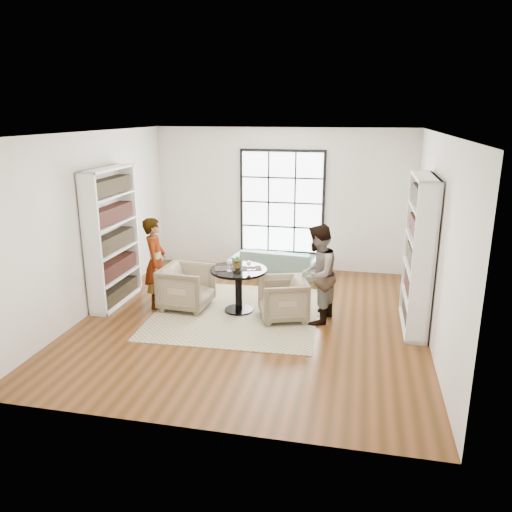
% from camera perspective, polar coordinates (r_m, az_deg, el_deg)
% --- Properties ---
extents(ground, '(6.00, 6.00, 0.00)m').
position_cam_1_polar(ground, '(8.29, -0.46, -7.31)').
color(ground, brown).
extents(room_shell, '(6.00, 6.01, 6.00)m').
position_cam_1_polar(room_shell, '(8.39, 0.32, 2.05)').
color(room_shell, silver).
rests_on(room_shell, ground).
extents(rug, '(2.85, 2.85, 0.01)m').
position_cam_1_polar(rug, '(8.57, -2.29, -6.48)').
color(rug, tan).
rests_on(rug, ground).
extents(pedestal_table, '(0.96, 0.96, 0.76)m').
position_cam_1_polar(pedestal_table, '(8.45, -2.00, -2.85)').
color(pedestal_table, black).
rests_on(pedestal_table, ground).
extents(sofa, '(1.97, 0.92, 0.56)m').
position_cam_1_polar(sofa, '(10.45, 2.56, -0.68)').
color(sofa, gray).
rests_on(sofa, ground).
extents(armchair_left, '(0.87, 0.85, 0.75)m').
position_cam_1_polar(armchair_left, '(8.74, -7.93, -3.55)').
color(armchair_left, tan).
rests_on(armchair_left, ground).
extents(armchair_right, '(0.96, 0.95, 0.69)m').
position_cam_1_polar(armchair_right, '(8.22, 3.08, -4.92)').
color(armchair_right, '#C4B18C').
rests_on(armchair_right, ground).
extents(person_left, '(0.49, 0.64, 1.58)m').
position_cam_1_polar(person_left, '(8.81, -11.40, -0.74)').
color(person_left, gray).
rests_on(person_left, ground).
extents(person_right, '(0.77, 0.90, 1.62)m').
position_cam_1_polar(person_right, '(8.01, 7.02, -2.10)').
color(person_right, gray).
rests_on(person_right, ground).
extents(placemat_left, '(0.40, 0.35, 0.01)m').
position_cam_1_polar(placemat_left, '(8.39, -3.57, -1.45)').
color(placemat_left, black).
rests_on(placemat_left, pedestal_table).
extents(placemat_right, '(0.40, 0.35, 0.01)m').
position_cam_1_polar(placemat_right, '(8.40, -0.56, -1.42)').
color(placemat_right, black).
rests_on(placemat_right, pedestal_table).
extents(cutlery_left, '(0.20, 0.25, 0.01)m').
position_cam_1_polar(cutlery_left, '(8.39, -3.57, -1.41)').
color(cutlery_left, silver).
rests_on(cutlery_left, placemat_left).
extents(cutlery_right, '(0.20, 0.25, 0.01)m').
position_cam_1_polar(cutlery_right, '(8.39, -0.56, -1.37)').
color(cutlery_right, silver).
rests_on(cutlery_right, placemat_right).
extents(wine_glass_left, '(0.10, 0.10, 0.22)m').
position_cam_1_polar(wine_glass_left, '(8.23, -3.06, -0.70)').
color(wine_glass_left, silver).
rests_on(wine_glass_left, pedestal_table).
extents(wine_glass_right, '(0.08, 0.08, 0.17)m').
position_cam_1_polar(wine_glass_right, '(8.26, -0.83, -0.84)').
color(wine_glass_right, silver).
rests_on(wine_glass_right, pedestal_table).
extents(flower_centerpiece, '(0.21, 0.18, 0.23)m').
position_cam_1_polar(flower_centerpiece, '(8.40, -2.15, -0.63)').
color(flower_centerpiece, gray).
rests_on(flower_centerpiece, pedestal_table).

